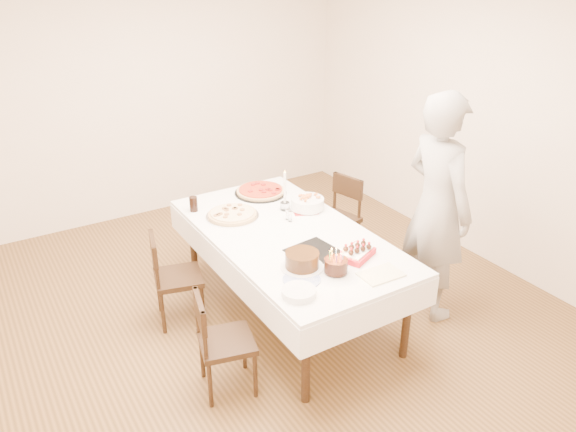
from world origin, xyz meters
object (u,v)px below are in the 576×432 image
chair_left_dessert (227,342)px  pizza_white (232,214)px  cola_glass (194,204)px  birthday_cake (336,261)px  chair_left_savory (178,278)px  layer_cake (302,260)px  dining_table (288,274)px  taper_candle (285,190)px  pizza_pepperoni (261,191)px  strawberry_box (357,253)px  pasta_bowl (307,203)px  person (437,207)px  chair_right_savory (335,220)px

chair_left_dessert → pizza_white: size_ratio=1.72×
cola_glass → birthday_cake: bearing=-73.2°
chair_left_savory → layer_cake: 1.15m
dining_table → taper_candle: 0.71m
chair_left_savory → chair_left_dessert: 0.93m
chair_left_dessert → pizza_pepperoni: size_ratio=1.61×
chair_left_dessert → strawberry_box: (1.05, -0.04, 0.40)m
pizza_white → pasta_bowl: 0.65m
chair_left_savory → birthday_cake: birthday_cake is taller
dining_table → chair_left_dessert: chair_left_dessert is taller
dining_table → layer_cake: bearing=-111.1°
chair_left_dessert → pizza_pepperoni: (1.02, 1.35, 0.39)m
dining_table → person: bearing=-27.5°
pizza_pepperoni → cola_glass: bearing=-177.0°
dining_table → chair_right_savory: (0.87, 0.55, 0.04)m
person → pizza_pepperoni: size_ratio=3.92×
chair_left_savory → cola_glass: bearing=-116.0°
pizza_pepperoni → cola_glass: size_ratio=3.71×
dining_table → chair_right_savory: 1.03m
chair_right_savory → chair_left_savory: bearing=172.1°
dining_table → pizza_pepperoni: bearing=76.0°
strawberry_box → chair_left_dessert: bearing=177.6°
cola_glass → pizza_white: bearing=-50.3°
pasta_bowl → birthday_cake: bearing=-112.7°
strawberry_box → pasta_bowl: bearing=80.3°
chair_left_savory → person: 2.13m
pizza_pepperoni → cola_glass: (-0.67, -0.04, 0.04)m
dining_table → strawberry_box: (0.23, -0.59, 0.41)m
chair_right_savory → birthday_cake: (-0.90, -1.23, 0.43)m
pizza_white → pasta_bowl: pasta_bowl is taller
chair_left_dessert → strawberry_box: size_ratio=2.84×
chair_left_savory → pasta_bowl: bearing=-169.9°
layer_cake → dining_table: bearing=68.9°
person → layer_cake: (-1.24, 0.04, -0.12)m
cola_glass → chair_left_savory: bearing=-130.3°
chair_right_savory → taper_candle: size_ratio=2.24×
chair_right_savory → birthday_cake: birthday_cake is taller
pizza_pepperoni → pasta_bowl: bearing=-70.8°
chair_left_savory → taper_candle: (1.00, -0.00, 0.54)m
taper_candle → birthday_cake: (-0.24, -1.07, -0.09)m
chair_left_savory → taper_candle: taper_candle is taller
person → strawberry_box: 0.83m
pizza_pepperoni → strawberry_box: size_ratio=1.76×
taper_candle → pasta_bowl: bearing=-26.5°
pizza_white → strawberry_box: strawberry_box is taller
dining_table → layer_cake: layer_cake is taller
pizza_white → layer_cake: size_ratio=1.46×
chair_right_savory → dining_table: bearing=-161.2°
pizza_white → cola_glass: (-0.23, 0.28, 0.04)m
chair_right_savory → cola_glass: bearing=157.0°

